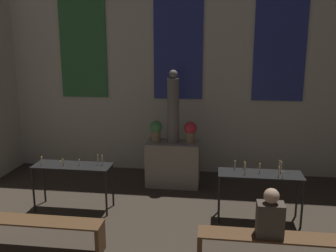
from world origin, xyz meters
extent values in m
cube|color=beige|center=(0.00, 11.06, 2.72)|extent=(8.10, 0.12, 5.45)
cube|color=#33723F|center=(-2.20, 10.98, 3.27)|extent=(1.10, 0.03, 3.05)
cube|color=navy|center=(0.00, 10.98, 3.27)|extent=(1.10, 0.03, 3.05)
cube|color=navy|center=(2.20, 10.98, 3.27)|extent=(1.10, 0.03, 3.05)
cube|color=gray|center=(0.00, 10.09, 0.47)|extent=(1.12, 0.61, 0.95)
cylinder|color=slate|center=(0.00, 10.09, 1.62)|extent=(0.25, 0.25, 1.35)
sphere|color=slate|center=(0.00, 10.09, 2.38)|extent=(0.17, 0.17, 0.17)
cylinder|color=#937A5B|center=(-0.36, 10.09, 1.06)|extent=(0.20, 0.20, 0.23)
sphere|color=#4C9351|center=(-0.36, 10.09, 1.27)|extent=(0.26, 0.26, 0.26)
cylinder|color=#937A5B|center=(0.36, 10.09, 1.06)|extent=(0.20, 0.20, 0.23)
sphere|color=#DB3342|center=(0.36, 10.09, 1.27)|extent=(0.26, 0.26, 0.26)
cube|color=black|center=(-1.66, 8.66, 0.84)|extent=(1.41, 0.48, 0.02)
cylinder|color=black|center=(-2.34, 8.45, 0.41)|extent=(0.04, 0.04, 0.83)
cylinder|color=black|center=(-0.98, 8.45, 0.41)|extent=(0.04, 0.04, 0.83)
cylinder|color=black|center=(-2.34, 8.88, 0.41)|extent=(0.04, 0.04, 0.83)
cylinder|color=black|center=(-0.98, 8.88, 0.41)|extent=(0.04, 0.04, 0.83)
cylinder|color=silver|center=(-2.20, 8.58, 0.92)|extent=(0.02, 0.02, 0.14)
sphere|color=#F9CC4C|center=(-2.20, 8.58, 1.00)|extent=(0.02, 0.02, 0.02)
cylinder|color=silver|center=(-1.20, 8.73, 0.94)|extent=(0.02, 0.02, 0.18)
sphere|color=#F9CC4C|center=(-1.20, 8.73, 1.04)|extent=(0.02, 0.02, 0.02)
cylinder|color=silver|center=(-1.80, 8.62, 0.90)|extent=(0.02, 0.02, 0.09)
sphere|color=#F9CC4C|center=(-1.80, 8.62, 0.95)|extent=(0.02, 0.02, 0.02)
cylinder|color=silver|center=(-1.52, 8.65, 0.90)|extent=(0.02, 0.02, 0.10)
sphere|color=#F9CC4C|center=(-1.52, 8.65, 0.96)|extent=(0.02, 0.02, 0.02)
cylinder|color=silver|center=(-1.12, 8.73, 0.93)|extent=(0.02, 0.02, 0.17)
sphere|color=#F9CC4C|center=(-1.12, 8.73, 1.03)|extent=(0.02, 0.02, 0.02)
cylinder|color=silver|center=(-1.79, 8.46, 0.91)|extent=(0.02, 0.02, 0.12)
sphere|color=#F9CC4C|center=(-1.79, 8.46, 0.98)|extent=(0.02, 0.02, 0.02)
cylinder|color=silver|center=(-2.28, 8.74, 0.89)|extent=(0.02, 0.02, 0.09)
sphere|color=#F9CC4C|center=(-2.28, 8.74, 0.95)|extent=(0.02, 0.02, 0.02)
cylinder|color=silver|center=(-1.82, 8.60, 0.91)|extent=(0.02, 0.02, 0.12)
sphere|color=#F9CC4C|center=(-1.82, 8.60, 0.98)|extent=(0.02, 0.02, 0.02)
cube|color=black|center=(1.66, 8.66, 0.84)|extent=(1.41, 0.48, 0.02)
cylinder|color=black|center=(0.98, 8.45, 0.41)|extent=(0.04, 0.04, 0.83)
cylinder|color=black|center=(2.34, 8.45, 0.41)|extent=(0.04, 0.04, 0.83)
cylinder|color=black|center=(0.98, 8.88, 0.41)|extent=(0.04, 0.04, 0.83)
cylinder|color=black|center=(2.34, 8.88, 0.41)|extent=(0.04, 0.04, 0.83)
cylinder|color=silver|center=(2.00, 8.83, 0.94)|extent=(0.02, 0.02, 0.18)
sphere|color=#F9CC4C|center=(2.00, 8.83, 1.04)|extent=(0.02, 0.02, 0.02)
cylinder|color=silver|center=(1.94, 8.53, 0.93)|extent=(0.02, 0.02, 0.16)
sphere|color=#F9CC4C|center=(1.94, 8.53, 1.02)|extent=(0.02, 0.02, 0.02)
cylinder|color=silver|center=(1.99, 8.48, 0.90)|extent=(0.02, 0.02, 0.10)
sphere|color=#F9CC4C|center=(1.99, 8.48, 0.96)|extent=(0.02, 0.02, 0.02)
cylinder|color=silver|center=(1.24, 8.81, 0.92)|extent=(0.02, 0.02, 0.15)
sphere|color=#F9CC4C|center=(1.24, 8.81, 1.01)|extent=(0.02, 0.02, 0.02)
cylinder|color=silver|center=(1.65, 8.66, 0.93)|extent=(0.02, 0.02, 0.16)
sphere|color=#F9CC4C|center=(1.65, 8.66, 1.02)|extent=(0.02, 0.02, 0.02)
cylinder|color=silver|center=(1.40, 8.59, 0.94)|extent=(0.02, 0.02, 0.18)
sphere|color=#F9CC4C|center=(1.40, 8.59, 1.04)|extent=(0.02, 0.02, 0.02)
cylinder|color=silver|center=(1.41, 8.86, 0.91)|extent=(0.02, 0.02, 0.12)
sphere|color=#F9CC4C|center=(1.41, 8.86, 0.98)|extent=(0.02, 0.02, 0.02)
cylinder|color=silver|center=(2.01, 8.76, 0.94)|extent=(0.02, 0.02, 0.17)
sphere|color=#F9CC4C|center=(2.01, 8.76, 1.03)|extent=(0.02, 0.02, 0.02)
cube|color=brown|center=(-1.93, 7.27, 0.45)|extent=(2.48, 0.36, 0.03)
cube|color=brown|center=(-0.72, 7.27, 0.22)|extent=(0.06, 0.32, 0.44)
cube|color=brown|center=(1.93, 7.27, 0.45)|extent=(2.48, 0.36, 0.03)
cube|color=brown|center=(0.72, 7.27, 0.22)|extent=(0.06, 0.32, 0.44)
cube|color=#4C4238|center=(1.65, 7.27, 0.70)|extent=(0.36, 0.24, 0.47)
sphere|color=tan|center=(1.65, 7.27, 1.04)|extent=(0.21, 0.21, 0.21)
camera|label=1|loc=(0.91, 2.53, 3.04)|focal=40.00mm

